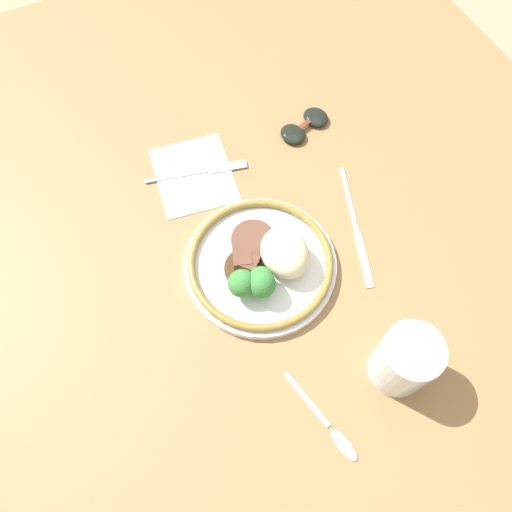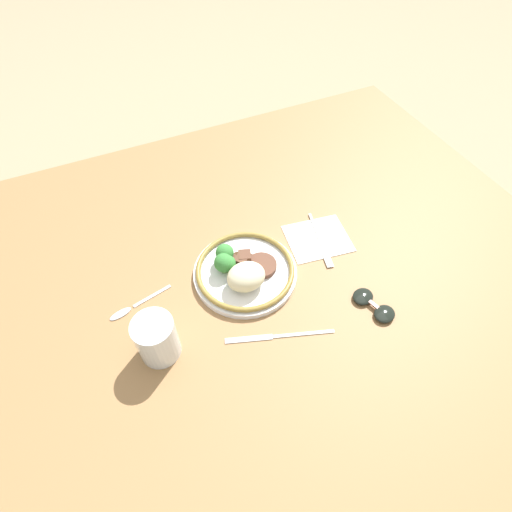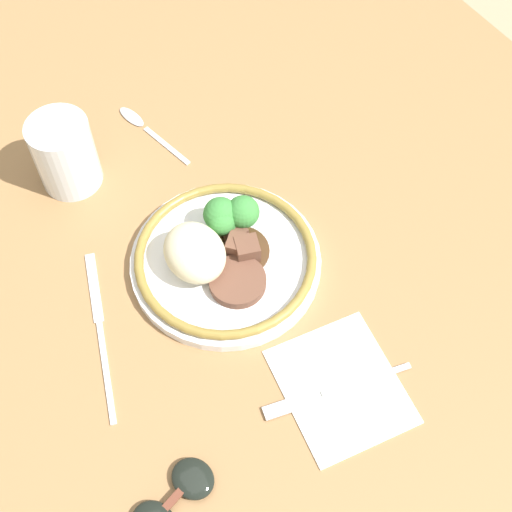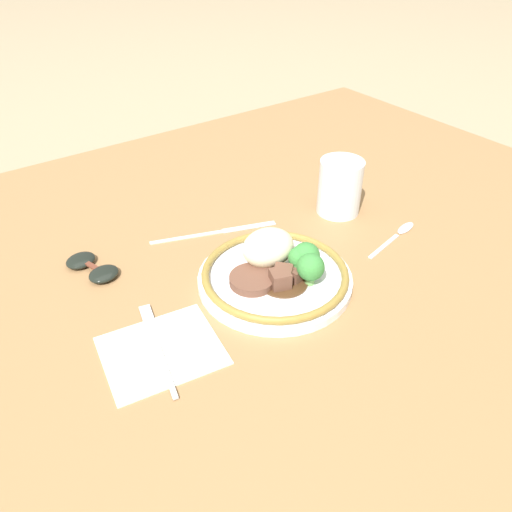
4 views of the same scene
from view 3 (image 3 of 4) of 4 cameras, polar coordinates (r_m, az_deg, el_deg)
ground_plane at (r=0.92m, az=-3.88°, el=-2.62°), size 8.00×8.00×0.00m
dining_table at (r=0.90m, az=-3.94°, el=-2.11°), size 1.54×1.24×0.03m
napkin at (r=0.83m, az=6.80°, el=-10.32°), size 0.17×0.15×0.00m
plate at (r=0.88m, az=-2.72°, el=0.21°), size 0.24×0.24×0.07m
juice_glass at (r=0.97m, az=-15.00°, el=7.78°), size 0.08×0.08×0.10m
fork at (r=0.82m, az=5.43°, el=-10.95°), size 0.05×0.18×0.00m
knife at (r=0.87m, az=-12.38°, el=-5.56°), size 0.22×0.08×0.00m
spoon at (r=1.05m, az=-9.25°, el=10.39°), size 0.15×0.04×0.01m
sunglasses at (r=0.78m, az=-6.63°, el=-18.84°), size 0.08×0.11×0.01m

